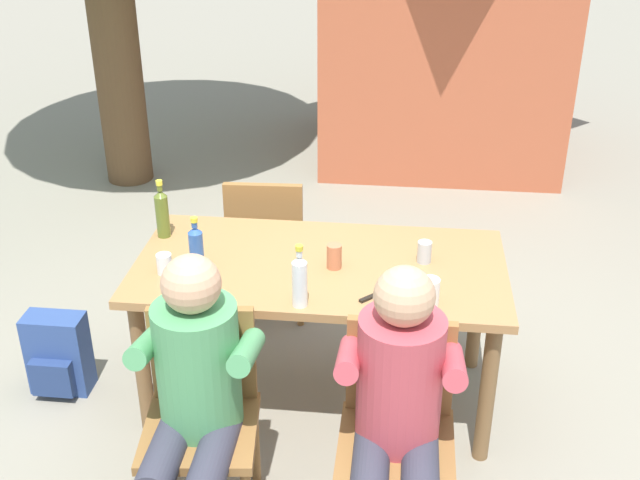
# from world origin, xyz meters

# --- Properties ---
(ground_plane) EXTENTS (24.00, 24.00, 0.00)m
(ground_plane) POSITION_xyz_m (0.00, 0.00, 0.00)
(ground_plane) COLOR gray
(dining_table) EXTENTS (1.69, 0.85, 0.76)m
(dining_table) POSITION_xyz_m (0.00, 0.00, 0.66)
(dining_table) COLOR #A37547
(dining_table) RESTS_ON ground_plane
(chair_near_right) EXTENTS (0.44, 0.44, 0.87)m
(chair_near_right) POSITION_xyz_m (0.38, -0.73, 0.49)
(chair_near_right) COLOR olive
(chair_near_right) RESTS_ON ground_plane
(chair_near_left) EXTENTS (0.48, 0.48, 0.87)m
(chair_near_left) POSITION_xyz_m (-0.39, -0.73, 0.49)
(chair_near_left) COLOR olive
(chair_near_left) RESTS_ON ground_plane
(chair_far_left) EXTENTS (0.46, 0.46, 0.87)m
(chair_far_left) POSITION_xyz_m (-0.38, 0.73, 0.49)
(chair_far_left) COLOR olive
(chair_far_left) RESTS_ON ground_plane
(person_in_white_shirt) EXTENTS (0.47, 0.61, 1.18)m
(person_in_white_shirt) POSITION_xyz_m (0.38, -0.83, 0.66)
(person_in_white_shirt) COLOR #B7424C
(person_in_white_shirt) RESTS_ON ground_plane
(person_in_plaid_shirt) EXTENTS (0.47, 0.61, 1.18)m
(person_in_plaid_shirt) POSITION_xyz_m (-0.38, -0.83, 0.66)
(person_in_plaid_shirt) COLOR #4C935B
(person_in_plaid_shirt) RESTS_ON ground_plane
(bottle_olive) EXTENTS (0.06, 0.06, 0.29)m
(bottle_olive) POSITION_xyz_m (-0.78, 0.19, 0.88)
(bottle_olive) COLOR #566623
(bottle_olive) RESTS_ON dining_table
(bottle_clear) EXTENTS (0.06, 0.06, 0.28)m
(bottle_clear) POSITION_xyz_m (-0.04, -0.36, 0.88)
(bottle_clear) COLOR white
(bottle_clear) RESTS_ON dining_table
(bottle_blue) EXTENTS (0.06, 0.06, 0.27)m
(bottle_blue) POSITION_xyz_m (-0.54, -0.13, 0.87)
(bottle_blue) COLOR #2D56A3
(bottle_blue) RESTS_ON dining_table
(cup_steel) EXTENTS (0.07, 0.07, 0.10)m
(cup_steel) POSITION_xyz_m (0.47, 0.07, 0.81)
(cup_steel) COLOR #B2B7BC
(cup_steel) RESTS_ON dining_table
(cup_white) EXTENTS (0.08, 0.08, 0.12)m
(cup_white) POSITION_xyz_m (0.49, -0.29, 0.82)
(cup_white) COLOR white
(cup_white) RESTS_ON dining_table
(cup_terracotta) EXTENTS (0.07, 0.07, 0.11)m
(cup_terracotta) POSITION_xyz_m (0.07, -0.03, 0.81)
(cup_terracotta) COLOR #BC6B47
(cup_terracotta) RESTS_ON dining_table
(cup_glass) EXTENTS (0.07, 0.07, 0.09)m
(cup_glass) POSITION_xyz_m (-0.68, -0.16, 0.80)
(cup_glass) COLOR silver
(cup_glass) RESTS_ON dining_table
(table_knife) EXTENTS (0.19, 0.18, 0.01)m
(table_knife) POSITION_xyz_m (0.28, -0.25, 0.76)
(table_knife) COLOR silver
(table_knife) RESTS_ON dining_table
(backpack_by_near_side) EXTENTS (0.29, 0.21, 0.42)m
(backpack_by_near_side) POSITION_xyz_m (-1.30, -0.09, 0.20)
(backpack_by_near_side) COLOR #2D4784
(backpack_by_near_side) RESTS_ON ground_plane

